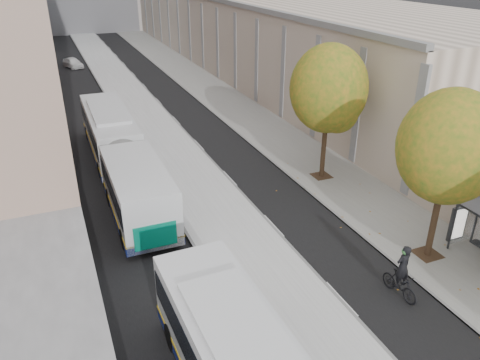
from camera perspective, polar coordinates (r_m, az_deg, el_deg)
bus_platform at (r=37.64m, az=-10.69°, el=6.41°), size 4.25×150.00×0.15m
sidewalk at (r=39.94m, az=0.64°, el=7.93°), size 4.75×150.00×0.08m
building_tan at (r=69.66m, az=-0.22°, el=18.91°), size 18.00×92.00×8.00m
tree_c at (r=20.67m, az=24.17°, el=3.66°), size 4.20×4.20×7.28m
tree_d at (r=27.16m, az=10.75°, el=10.85°), size 4.40×4.40×7.60m
bus_far at (r=28.70m, az=-14.42°, el=3.21°), size 2.77×18.04×3.00m
cyclist at (r=19.68m, az=19.01°, el=-11.21°), size 0.71×1.85×2.33m
distant_car at (r=61.22m, az=-19.69°, el=13.32°), size 2.46×3.86×1.23m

